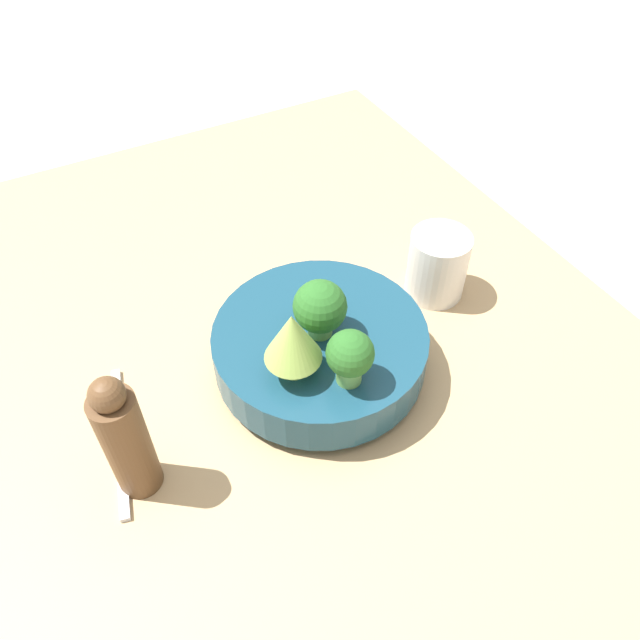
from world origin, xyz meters
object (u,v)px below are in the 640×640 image
Objects in this scene: cup at (437,265)px; pepper_mill at (125,439)px; fork at (120,439)px; bowl at (320,348)px.

pepper_mill is (0.09, -0.43, 0.03)m from cup.
pepper_mill is 0.09m from fork.
bowl is 0.24m from pepper_mill.
cup is 0.44m from fork.
pepper_mill reaches higher than bowl.
pepper_mill reaches higher than fork.
fork is (-0.01, -0.24, -0.03)m from bowl.
cup is at bearing 103.15° from bowl.
fork is (-0.06, -0.01, -0.08)m from pepper_mill.
cup is 0.56× the size of pepper_mill.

